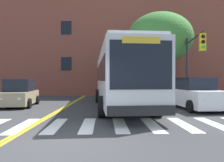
% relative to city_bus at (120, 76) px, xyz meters
% --- Properties ---
extents(ground_plane, '(120.00, 120.00, 0.00)m').
position_rel_city_bus_xyz_m(ground_plane, '(-1.95, -7.77, -1.93)').
color(ground_plane, '#38383A').
extents(crosswalk, '(15.17, 3.49, 0.01)m').
position_rel_city_bus_xyz_m(crosswalk, '(-1.35, -5.48, -1.93)').
color(crosswalk, white).
rests_on(crosswalk, ground).
extents(lane_line_yellow_inner, '(0.12, 36.00, 0.01)m').
position_rel_city_bus_xyz_m(lane_line_yellow_inner, '(-3.50, 8.52, -1.93)').
color(lane_line_yellow_inner, gold).
rests_on(lane_line_yellow_inner, ground).
extents(lane_line_yellow_outer, '(0.12, 36.00, 0.01)m').
position_rel_city_bus_xyz_m(lane_line_yellow_outer, '(-3.34, 8.52, -1.93)').
color(lane_line_yellow_outer, gold).
rests_on(lane_line_yellow_outer, ground).
extents(city_bus, '(3.69, 12.38, 3.50)m').
position_rel_city_bus_xyz_m(city_bus, '(0.00, 0.00, 0.00)').
color(city_bus, white).
rests_on(city_bus, ground).
extents(car_tan_near_lane, '(2.28, 3.89, 1.75)m').
position_rel_city_bus_xyz_m(car_tan_near_lane, '(-6.44, 0.33, -1.13)').
color(car_tan_near_lane, tan).
rests_on(car_tan_near_lane, ground).
extents(car_white_far_lane, '(2.41, 4.43, 1.84)m').
position_rel_city_bus_xyz_m(car_white_far_lane, '(4.41, -0.90, -1.09)').
color(car_white_far_lane, white).
rests_on(car_white_far_lane, ground).
extents(traffic_light_near_corner, '(0.77, 4.42, 4.95)m').
position_rel_city_bus_xyz_m(traffic_light_near_corner, '(5.07, 1.33, 1.43)').
color(traffic_light_near_corner, '#28282D').
rests_on(traffic_light_near_corner, ground).
extents(street_tree_curbside_large, '(7.91, 7.88, 7.55)m').
position_rel_city_bus_xyz_m(street_tree_curbside_large, '(3.64, 5.47, 3.39)').
color(street_tree_curbside_large, '#4C3D2D').
rests_on(street_tree_curbside_large, ground).
extents(building_facade, '(40.51, 8.97, 13.69)m').
position_rel_city_bus_xyz_m(building_facade, '(-0.03, 13.93, 4.91)').
color(building_facade, brown).
rests_on(building_facade, ground).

